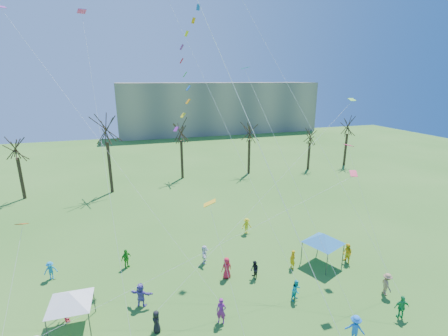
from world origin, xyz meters
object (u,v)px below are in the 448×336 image
object	(u,v)px
big_box_kite	(193,58)
canopy_tent_white	(69,298)
canopy_tent_blue	(324,238)
distant_building	(219,108)

from	to	relation	value
big_box_kite	canopy_tent_white	world-z (taller)	big_box_kite
canopy_tent_white	canopy_tent_blue	distance (m)	20.26
distant_building	big_box_kite	world-z (taller)	big_box_kite
distant_building	canopy_tent_white	world-z (taller)	distant_building
distant_building	canopy_tent_blue	world-z (taller)	distant_building
distant_building	big_box_kite	distance (m)	80.29
big_box_kite	canopy_tent_blue	world-z (taller)	big_box_kite
distant_building	canopy_tent_blue	size ratio (longest dim) A/B	16.46
canopy_tent_white	canopy_tent_blue	world-z (taller)	canopy_tent_blue
canopy_tent_blue	big_box_kite	bearing A→B (deg)	-165.00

